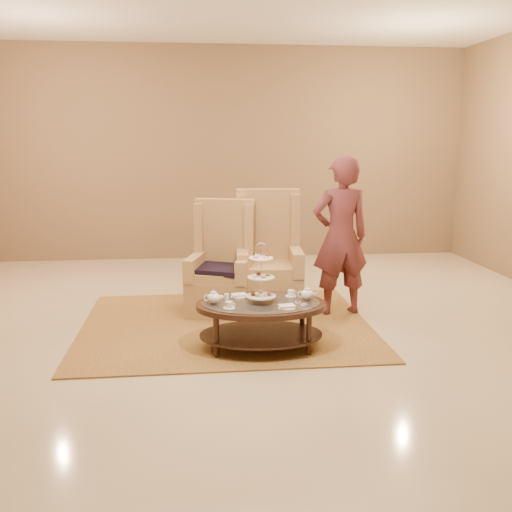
{
  "coord_description": "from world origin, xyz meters",
  "views": [
    {
      "loc": [
        -0.52,
        -5.63,
        1.99
      ],
      "look_at": [
        0.08,
        0.2,
        0.79
      ],
      "focal_mm": 40.0,
      "sensor_mm": 36.0,
      "label": 1
    }
  ],
  "objects": [
    {
      "name": "ground",
      "position": [
        0.0,
        0.0,
        0.0
      ],
      "size": [
        8.0,
        8.0,
        0.0
      ],
      "primitive_type": "plane",
      "color": "beige",
      "rests_on": "ground"
    },
    {
      "name": "ceiling",
      "position": [
        0.0,
        0.0,
        0.0
      ],
      "size": [
        8.0,
        8.0,
        0.02
      ],
      "primitive_type": "cube",
      "color": "silver",
      "rests_on": "ground"
    },
    {
      "name": "wall_back",
      "position": [
        0.0,
        4.0,
        1.75
      ],
      "size": [
        8.0,
        0.04,
        3.5
      ],
      "primitive_type": "cube",
      "color": "#876949",
      "rests_on": "ground"
    },
    {
      "name": "rug",
      "position": [
        -0.24,
        0.31,
        0.01
      ],
      "size": [
        3.11,
        2.6,
        0.02
      ],
      "rotation": [
        0.0,
        0.0,
        0.01
      ],
      "color": "#AC873D",
      "rests_on": "ground"
    },
    {
      "name": "tea_table",
      "position": [
        0.07,
        -0.43,
        0.38
      ],
      "size": [
        1.28,
        0.91,
        1.04
      ],
      "rotation": [
        0.0,
        0.0,
        -0.04
      ],
      "color": "black",
      "rests_on": "ground"
    },
    {
      "name": "armchair_left",
      "position": [
        -0.25,
        0.86,
        0.44
      ],
      "size": [
        0.86,
        0.88,
        1.31
      ],
      "rotation": [
        0.0,
        0.0,
        -0.26
      ],
      "color": "tan",
      "rests_on": "ground"
    },
    {
      "name": "armchair_right",
      "position": [
        0.31,
        0.98,
        0.47
      ],
      "size": [
        0.81,
        0.84,
        1.41
      ],
      "rotation": [
        0.0,
        0.0,
        -0.07
      ],
      "color": "tan",
      "rests_on": "ground"
    },
    {
      "name": "person",
      "position": [
        1.09,
        0.6,
        0.91
      ],
      "size": [
        0.71,
        0.51,
        1.82
      ],
      "rotation": [
        0.0,
        0.0,
        3.26
      ],
      "color": "brown",
      "rests_on": "ground"
    }
  ]
}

